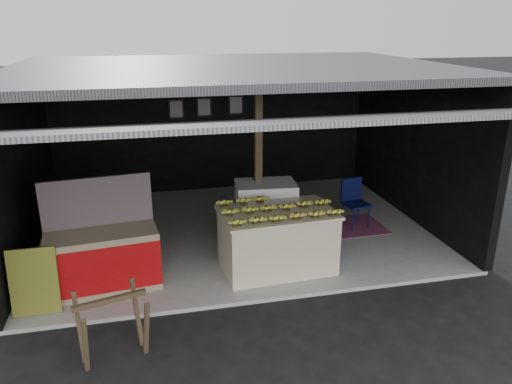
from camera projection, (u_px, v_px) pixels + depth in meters
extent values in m
plane|color=black|center=(268.00, 302.00, 6.96)|extent=(80.00, 80.00, 0.00)
cube|color=gray|center=(235.00, 230.00, 9.25)|extent=(7.00, 5.00, 0.06)
cube|color=black|center=(213.00, 125.00, 11.06)|extent=(7.00, 0.15, 2.90)
cube|color=black|center=(20.00, 166.00, 8.02)|extent=(0.15, 5.00, 2.90)
cube|color=black|center=(414.00, 142.00, 9.50)|extent=(0.15, 5.00, 2.90)
cube|color=#232326|center=(232.00, 68.00, 8.28)|extent=(7.20, 5.20, 0.12)
cube|color=#232326|center=(293.00, 122.00, 5.19)|extent=(7.40, 2.47, 0.48)
cube|color=#473723|center=(258.00, 162.00, 8.28)|extent=(0.12, 0.12, 2.85)
cube|color=beige|center=(277.00, 241.00, 7.65)|extent=(1.72, 1.09, 0.91)
cube|color=beige|center=(278.00, 213.00, 7.49)|extent=(1.78, 1.16, 0.04)
cube|color=white|center=(266.00, 214.00, 8.47)|extent=(1.05, 0.75, 1.10)
cube|color=navy|center=(271.00, 218.00, 8.14)|extent=(0.77, 0.09, 0.33)
cube|color=#B21414|center=(270.00, 240.00, 8.27)|extent=(0.50, 0.06, 0.11)
cube|color=#998466|center=(104.00, 260.00, 7.11)|extent=(1.60, 0.84, 0.86)
cube|color=#AC0B0E|center=(102.00, 271.00, 6.79)|extent=(1.53, 0.19, 0.67)
cube|color=white|center=(102.00, 272.00, 6.78)|extent=(0.52, 0.07, 0.17)
cube|color=#201A4E|center=(99.00, 201.00, 7.11)|extent=(1.53, 0.22, 0.72)
cube|color=black|center=(34.00, 282.00, 6.47)|extent=(0.61, 0.16, 0.91)
cube|color=#473723|center=(86.00, 346.00, 5.36)|extent=(0.13, 0.31, 0.81)
cube|color=#473723|center=(146.00, 329.00, 5.66)|extent=(0.13, 0.31, 0.81)
cube|color=#473723|center=(79.00, 327.00, 5.70)|extent=(0.13, 0.31, 0.81)
cube|color=#473723|center=(137.00, 312.00, 5.99)|extent=(0.13, 0.31, 0.81)
cube|color=#473723|center=(110.00, 300.00, 5.56)|extent=(0.81, 0.27, 0.06)
cylinder|color=navy|center=(328.00, 240.00, 8.14)|extent=(0.35, 0.35, 0.52)
cylinder|color=#0A103B|center=(353.00, 220.00, 9.06)|extent=(0.03, 0.03, 0.44)
cylinder|color=#0A103B|center=(369.00, 217.00, 9.18)|extent=(0.03, 0.03, 0.44)
cylinder|color=#0A103B|center=(342.00, 214.00, 9.35)|extent=(0.03, 0.03, 0.44)
cylinder|color=#0A103B|center=(358.00, 211.00, 9.48)|extent=(0.03, 0.03, 0.44)
cube|color=#0A103B|center=(356.00, 204.00, 9.20)|extent=(0.49, 0.49, 0.04)
cube|color=#0A103B|center=(351.00, 190.00, 9.29)|extent=(0.42, 0.12, 0.45)
cube|color=maroon|center=(343.00, 227.00, 9.31)|extent=(1.52, 1.03, 0.01)
cube|color=black|center=(176.00, 109.00, 10.67)|extent=(0.32, 0.03, 0.42)
cube|color=#4C4C59|center=(176.00, 109.00, 10.65)|extent=(0.26, 0.02, 0.34)
cube|color=black|center=(204.00, 107.00, 10.79)|extent=(0.32, 0.03, 0.42)
cube|color=#4C4C59|center=(204.00, 107.00, 10.77)|extent=(0.26, 0.02, 0.34)
cube|color=black|center=(236.00, 105.00, 10.93)|extent=(0.32, 0.03, 0.42)
cube|color=#4C4C59|center=(236.00, 105.00, 10.91)|extent=(0.26, 0.02, 0.34)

